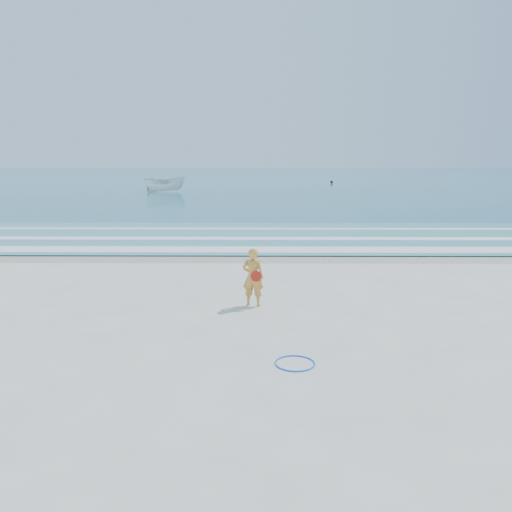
{
  "coord_description": "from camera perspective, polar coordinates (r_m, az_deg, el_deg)",
  "views": [
    {
      "loc": [
        0.33,
        -9.66,
        3.65
      ],
      "look_at": [
        0.21,
        4.0,
        1.0
      ],
      "focal_mm": 35.0,
      "sensor_mm": 36.0,
      "label": 1
    }
  ],
  "objects": [
    {
      "name": "foam_near",
      "position": [
        20.28,
        -0.44,
        0.76
      ],
      "size": [
        400.0,
        1.4,
        0.01
      ],
      "primitive_type": "cube",
      "color": "white",
      "rests_on": "shallow"
    },
    {
      "name": "ocean",
      "position": [
        114.72,
        0.35,
        9.15
      ],
      "size": [
        400.0,
        190.0,
        0.04
      ],
      "primitive_type": "cube",
      "color": "#19727F",
      "rests_on": "ground"
    },
    {
      "name": "foam_far",
      "position": [
        26.41,
        -0.22,
        3.14
      ],
      "size": [
        400.0,
        0.6,
        0.01
      ],
      "primitive_type": "cube",
      "color": "white",
      "rests_on": "shallow"
    },
    {
      "name": "foam_mid",
      "position": [
        23.14,
        -0.32,
        2.03
      ],
      "size": [
        400.0,
        0.9,
        0.01
      ],
      "primitive_type": "cube",
      "color": "white",
      "rests_on": "shallow"
    },
    {
      "name": "hoop",
      "position": [
        9.28,
        4.47,
        -12.12
      ],
      "size": [
        0.79,
        0.79,
        0.03
      ],
      "primitive_type": "torus",
      "rotation": [
        0.0,
        0.0,
        -0.07
      ],
      "color": "#0E5FFF",
      "rests_on": "ground"
    },
    {
      "name": "wet_sand",
      "position": [
        19.01,
        -0.5,
        -0.09
      ],
      "size": [
        400.0,
        2.4,
        0.0
      ],
      "primitive_type": "cube",
      "color": "#B2A893",
      "rests_on": "ground"
    },
    {
      "name": "ground",
      "position": [
        10.33,
        -1.4,
        -9.71
      ],
      "size": [
        400.0,
        400.0,
        0.0
      ],
      "primitive_type": "plane",
      "color": "silver",
      "rests_on": "ground"
    },
    {
      "name": "woman",
      "position": [
        12.54,
        -0.35,
        -2.42
      ],
      "size": [
        0.6,
        0.45,
        1.49
      ],
      "color": "gold",
      "rests_on": "ground"
    },
    {
      "name": "boat",
      "position": [
        57.93,
        -10.36,
        8.11
      ],
      "size": [
        4.95,
        2.91,
        1.8
      ],
      "primitive_type": "imported",
      "rotation": [
        0.0,
        0.0,
        1.84
      ],
      "color": "white",
      "rests_on": "ocean"
    },
    {
      "name": "buoy",
      "position": [
        78.52,
        8.64,
        8.37
      ],
      "size": [
        0.44,
        0.44,
        0.44
      ],
      "primitive_type": "sphere",
      "color": "black",
      "rests_on": "ocean"
    },
    {
      "name": "shallow",
      "position": [
        23.93,
        -0.29,
        2.31
      ],
      "size": [
        400.0,
        10.0,
        0.01
      ],
      "primitive_type": "cube",
      "color": "#59B7AD",
      "rests_on": "ocean"
    }
  ]
}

